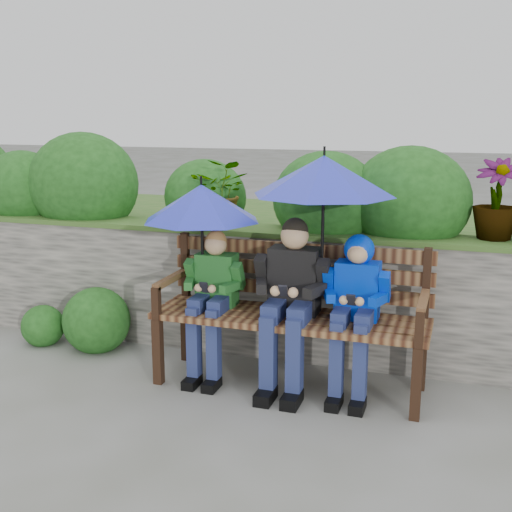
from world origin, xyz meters
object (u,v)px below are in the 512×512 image
(park_bench, at_px, (292,305))
(boy_left, at_px, (212,294))
(boy_middle, at_px, (291,295))
(umbrella_left, at_px, (202,203))
(umbrella_right, at_px, (324,176))
(boy_right, at_px, (355,300))

(park_bench, relative_size, boy_left, 1.78)
(boy_left, height_order, boy_middle, boy_middle)
(boy_left, xyz_separation_m, umbrella_left, (-0.09, 0.04, 0.66))
(boy_left, relative_size, umbrella_right, 1.12)
(boy_right, bearing_deg, umbrella_left, 178.36)
(boy_left, bearing_deg, boy_middle, -1.22)
(umbrella_left, xyz_separation_m, umbrella_right, (0.89, 0.02, 0.22))
(boy_left, bearing_deg, boy_right, 0.53)
(boy_right, bearing_deg, umbrella_right, 168.19)
(park_bench, bearing_deg, boy_left, -171.59)
(boy_left, distance_m, umbrella_left, 0.67)
(park_bench, distance_m, umbrella_right, 0.96)
(boy_right, bearing_deg, boy_left, -179.47)
(park_bench, distance_m, umbrella_left, 0.98)
(boy_left, bearing_deg, umbrella_right, 4.43)
(park_bench, bearing_deg, boy_right, -9.39)
(boy_middle, bearing_deg, boy_left, 178.78)
(boy_middle, relative_size, umbrella_right, 1.24)
(boy_middle, xyz_separation_m, boy_right, (0.45, 0.02, -0.00))
(park_bench, distance_m, boy_right, 0.48)
(park_bench, distance_m, boy_middle, 0.15)
(umbrella_right, bearing_deg, park_bench, 173.48)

